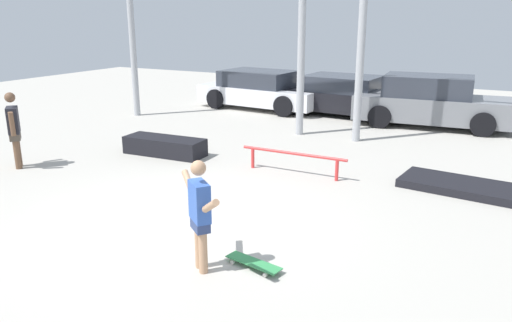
% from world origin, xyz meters
% --- Properties ---
extents(ground_plane, '(36.00, 36.00, 0.00)m').
position_xyz_m(ground_plane, '(0.00, 0.00, 0.00)').
color(ground_plane, '#B2ADA3').
extents(skateboarder, '(1.06, 0.85, 1.46)m').
position_xyz_m(skateboarder, '(1.10, -1.15, 0.81)').
color(skateboarder, tan).
rests_on(skateboarder, ground_plane).
extents(skateboard, '(0.82, 0.35, 0.08)m').
position_xyz_m(skateboard, '(1.66, -0.78, 0.06)').
color(skateboard, '#338C4C').
rests_on(skateboard, ground_plane).
extents(grind_box, '(1.96, 0.78, 0.41)m').
position_xyz_m(grind_box, '(-2.74, 3.02, 0.20)').
color(grind_box, black).
rests_on(grind_box, ground_plane).
extents(manual_pad, '(3.46, 1.37, 0.15)m').
position_xyz_m(manual_pad, '(4.27, 3.58, 0.08)').
color(manual_pad, black).
rests_on(manual_pad, ground_plane).
extents(grind_rail, '(2.28, 0.08, 0.47)m').
position_xyz_m(grind_rail, '(0.50, 3.07, 0.36)').
color(grind_rail, red).
rests_on(grind_rail, ground_plane).
extents(parked_car_white, '(4.50, 2.29, 1.29)m').
position_xyz_m(parked_car_white, '(-3.54, 9.44, 0.63)').
color(parked_car_white, white).
rests_on(parked_car_white, ground_plane).
extents(parked_car_black, '(4.31, 2.19, 1.26)m').
position_xyz_m(parked_car_black, '(-0.60, 9.69, 0.61)').
color(parked_car_black, black).
rests_on(parked_car_black, ground_plane).
extents(parked_car_grey, '(4.52, 2.13, 1.47)m').
position_xyz_m(parked_car_grey, '(2.16, 9.14, 0.71)').
color(parked_car_grey, slate).
rests_on(parked_car_grey, ground_plane).
extents(bystander, '(0.64, 0.57, 1.61)m').
position_xyz_m(bystander, '(-4.86, 0.73, 0.87)').
color(bystander, brown).
rests_on(bystander, ground_plane).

